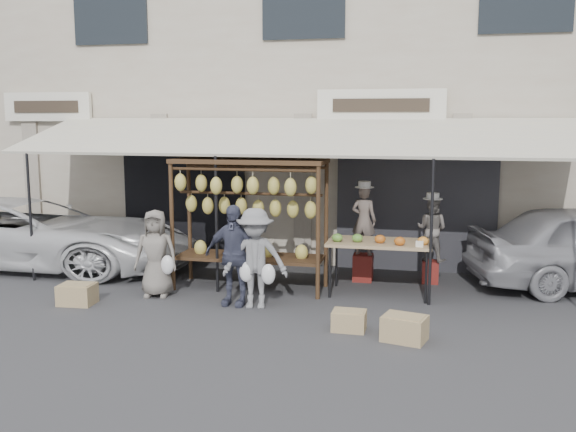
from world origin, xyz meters
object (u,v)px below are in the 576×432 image
customer_left (156,253)px  crate_near_b (405,328)px  vendor_left (364,220)px  vendor_right (432,229)px  produce_table (380,244)px  crate_far (77,294)px  customer_mid (233,255)px  crate_near_a (349,321)px  customer_right (255,258)px  banana_rack (249,199)px  van (20,216)px

customer_left → crate_near_b: bearing=-26.4°
vendor_left → vendor_right: vendor_left is taller
produce_table → crate_far: size_ratio=3.16×
customer_left → crate_far: bearing=-154.4°
customer_mid → crate_near_a: bearing=-18.9°
customer_mid → produce_table: bearing=30.7°
crate_near_a → crate_far: bearing=175.9°
produce_table → vendor_right: bearing=50.2°
produce_table → customer_left: 3.67m
vendor_right → customer_mid: bearing=53.8°
vendor_right → customer_right: size_ratio=0.73×
produce_table → crate_near_b: produce_table is taller
vendor_right → customer_mid: customer_mid is taller
customer_left → customer_mid: (1.39, -0.19, 0.08)m
banana_rack → crate_far: 3.15m
banana_rack → crate_near_a: size_ratio=5.69×
banana_rack → customer_mid: (0.02, -0.95, -0.77)m
crate_near_b → crate_far: bearing=173.7°
banana_rack → vendor_left: size_ratio=2.08×
crate_far → customer_mid: bearing=12.3°
vendor_right → van: (-7.94, -0.41, 0.03)m
vendor_right → crate_near_b: 3.27m
van → produce_table: bearing=-94.9°
customer_mid → crate_near_b: size_ratio=2.88×
customer_mid → crate_near_a: 2.20m
van → customer_mid: bearing=-108.7°
crate_far → crate_near_a: bearing=-4.1°
crate_near_a → crate_near_b: 0.81m
vendor_left → crate_near_a: size_ratio=2.73×
customer_mid → banana_rack: bearing=95.7°
customer_right → crate_near_b: size_ratio=2.81×
customer_mid → van: 5.20m
banana_rack → customer_right: (0.39, -1.02, -0.79)m
vendor_left → customer_left: 3.68m
banana_rack → crate_near_b: (2.72, -2.04, -1.40)m
vendor_right → crate_far: (-5.43, -2.59, -0.81)m
produce_table → customer_mid: customer_mid is taller
produce_table → vendor_left: 0.99m
banana_rack → vendor_left: 2.14m
produce_table → vendor_right: (0.83, 1.00, 0.11)m
customer_right → vendor_left: bearing=46.4°
vendor_left → produce_table: bearing=125.3°
crate_near_a → van: van is taller
vendor_left → customer_mid: vendor_left is taller
produce_table → van: (-7.10, 0.59, 0.13)m
customer_mid → vendor_left: bearing=51.7°
crate_near_b → customer_mid: bearing=158.0°
vendor_right → crate_near_b: (-0.31, -3.16, -0.81)m
banana_rack → vendor_left: (1.84, 1.00, -0.46)m
customer_mid → crate_far: (-2.42, -0.53, -0.64)m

